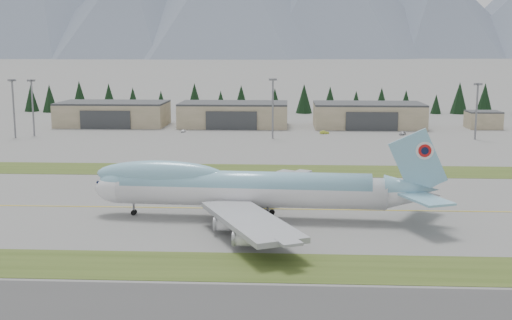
# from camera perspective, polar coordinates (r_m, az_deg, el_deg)

# --- Properties ---
(ground) EXTENTS (7000.00, 7000.00, 0.00)m
(ground) POSITION_cam_1_polar(r_m,az_deg,el_deg) (141.37, -1.08, -4.35)
(ground) COLOR slate
(ground) RESTS_ON ground
(grass_strip_near) EXTENTS (400.00, 14.00, 0.08)m
(grass_strip_near) POSITION_cam_1_polar(r_m,az_deg,el_deg) (105.09, -2.54, -9.46)
(grass_strip_near) COLOR #384B1B
(grass_strip_near) RESTS_ON ground
(grass_strip_far) EXTENTS (400.00, 18.00, 0.08)m
(grass_strip_far) POSITION_cam_1_polar(r_m,az_deg,el_deg) (185.23, -0.11, -0.91)
(grass_strip_far) COLOR #384B1B
(grass_strip_far) RESTS_ON ground
(taxiway_line_main) EXTENTS (400.00, 0.40, 0.02)m
(taxiway_line_main) POSITION_cam_1_polar(r_m,az_deg,el_deg) (141.37, -1.08, -4.35)
(taxiway_line_main) COLOR yellow
(taxiway_line_main) RESTS_ON ground
(boeing_747_freighter) EXTENTS (73.17, 63.25, 19.32)m
(boeing_747_freighter) POSITION_cam_1_polar(r_m,az_deg,el_deg) (132.27, -0.86, -2.51)
(boeing_747_freighter) COLOR silver
(boeing_747_freighter) RESTS_ON ground
(hangar_left) EXTENTS (48.00, 26.60, 10.80)m
(hangar_left) POSITION_cam_1_polar(r_m,az_deg,el_deg) (298.88, -12.57, 4.04)
(hangar_left) COLOR gray
(hangar_left) RESTS_ON ground
(hangar_center) EXTENTS (48.00, 26.60, 10.80)m
(hangar_center) POSITION_cam_1_polar(r_m,az_deg,el_deg) (289.12, -1.98, 4.08)
(hangar_center) COLOR gray
(hangar_center) RESTS_ON ground
(hangar_right) EXTENTS (48.00, 26.60, 10.80)m
(hangar_right) POSITION_cam_1_polar(r_m,az_deg,el_deg) (290.23, 9.94, 3.96)
(hangar_right) COLOR gray
(hangar_right) RESTS_ON ground
(control_shed) EXTENTS (14.00, 12.00, 7.60)m
(control_shed) POSITION_cam_1_polar(r_m,az_deg,el_deg) (298.80, 19.55, 3.40)
(control_shed) COLOR gray
(control_shed) RESTS_ON ground
(floodlight_masts) EXTENTS (182.31, 9.02, 23.26)m
(floodlight_masts) POSITION_cam_1_polar(r_m,az_deg,el_deg) (251.28, -5.46, 5.54)
(floodlight_masts) COLOR slate
(floodlight_masts) RESTS_ON ground
(service_vehicle_a) EXTENTS (1.93, 3.63, 1.18)m
(service_vehicle_a) POSITION_cam_1_polar(r_m,az_deg,el_deg) (270.40, -6.48, 2.47)
(service_vehicle_a) COLOR white
(service_vehicle_a) RESTS_ON ground
(service_vehicle_b) EXTENTS (4.04, 1.86, 1.28)m
(service_vehicle_b) POSITION_cam_1_polar(r_m,az_deg,el_deg) (265.15, 6.10, 2.33)
(service_vehicle_b) COLOR #ACBB2E
(service_vehicle_b) RESTS_ON ground
(service_vehicle_c) EXTENTS (3.63, 4.83, 1.30)m
(service_vehicle_c) POSITION_cam_1_polar(r_m,az_deg,el_deg) (267.37, 12.89, 2.19)
(service_vehicle_c) COLOR #A3A4A8
(service_vehicle_c) RESTS_ON ground
(conifer_belt) EXTENTS (273.47, 14.84, 16.93)m
(conifer_belt) POSITION_cam_1_polar(r_m,az_deg,el_deg) (350.18, 0.48, 5.45)
(conifer_belt) COLOR black
(conifer_belt) RESTS_ON ground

